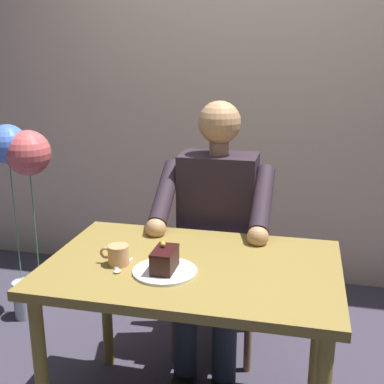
% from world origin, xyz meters
% --- Properties ---
extents(cafe_rear_panel, '(6.40, 0.12, 3.00)m').
position_xyz_m(cafe_rear_panel, '(0.00, -1.52, 1.50)').
color(cafe_rear_panel, beige).
rests_on(cafe_rear_panel, ground).
extents(dining_table, '(1.10, 0.72, 0.71)m').
position_xyz_m(dining_table, '(0.00, 0.00, 0.63)').
color(dining_table, olive).
rests_on(dining_table, ground).
extents(chair, '(0.42, 0.42, 0.90)m').
position_xyz_m(chair, '(0.00, -0.65, 0.49)').
color(chair, '#885E41').
rests_on(chair, ground).
extents(seated_person, '(0.53, 0.58, 1.27)m').
position_xyz_m(seated_person, '(0.00, -0.48, 0.66)').
color(seated_person, '#2D212B').
rests_on(seated_person, ground).
extents(dessert_plate, '(0.23, 0.23, 0.01)m').
position_xyz_m(dessert_plate, '(0.08, 0.10, 0.72)').
color(dessert_plate, white).
rests_on(dessert_plate, dining_table).
extents(cake_slice, '(0.08, 0.13, 0.10)m').
position_xyz_m(cake_slice, '(0.08, 0.10, 0.76)').
color(cake_slice, '#391F17').
rests_on(cake_slice, dessert_plate).
extents(coffee_cup, '(0.11, 0.08, 0.08)m').
position_xyz_m(coffee_cup, '(0.27, 0.07, 0.75)').
color(coffee_cup, tan).
rests_on(coffee_cup, dining_table).
extents(dessert_spoon, '(0.04, 0.14, 0.01)m').
position_xyz_m(dessert_spoon, '(0.24, 0.10, 0.72)').
color(dessert_spoon, silver).
rests_on(dessert_spoon, dining_table).
extents(balloon_display, '(0.33, 0.25, 1.11)m').
position_xyz_m(balloon_display, '(1.11, -0.66, 0.87)').
color(balloon_display, '#B2C1C6').
rests_on(balloon_display, ground).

